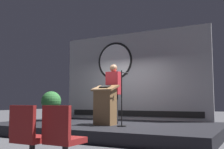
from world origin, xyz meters
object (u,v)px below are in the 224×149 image
microphone_stand (122,107)px  audience_chair_right (62,135)px  audience_chair_left (28,134)px  potted_plant (51,103)px  speaker_person (114,93)px  podium (105,105)px

microphone_stand → audience_chair_right: (0.77, -3.45, -0.31)m
microphone_stand → audience_chair_left: bearing=-85.6°
potted_plant → audience_chair_right: (3.77, -4.19, -0.40)m
audience_chair_left → audience_chair_right: (0.49, 0.11, 0.00)m
microphone_stand → speaker_person: bearing=134.2°
speaker_person → potted_plant: bearing=176.5°
speaker_person → audience_chair_right: size_ratio=1.93×
potted_plant → audience_chair_right: 5.65m
potted_plant → audience_chair_left: (3.28, -4.30, -0.40)m
podium → speaker_person: (0.01, 0.48, 0.35)m
potted_plant → microphone_stand: bearing=-13.8°
microphone_stand → audience_chair_right: size_ratio=1.63×
podium → audience_chair_left: bearing=-77.0°
podium → audience_chair_right: bearing=-69.3°
speaker_person → potted_plant: speaker_person is taller
potted_plant → audience_chair_left: 5.42m
podium → microphone_stand: microphone_stand is taller
speaker_person → audience_chair_right: 4.30m
microphone_stand → audience_chair_right: 3.55m
audience_chair_right → audience_chair_left: bearing=-166.9°
microphone_stand → potted_plant: bearing=166.2°
potted_plant → audience_chair_left: bearing=-52.7°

